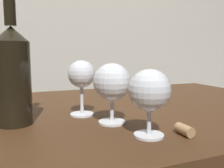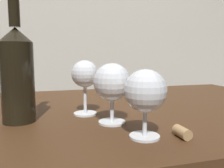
{
  "view_description": "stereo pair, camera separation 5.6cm",
  "coord_description": "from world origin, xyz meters",
  "views": [
    {
      "loc": [
        -0.27,
        -0.68,
        0.92
      ],
      "look_at": [
        -0.07,
        -0.16,
        0.84
      ],
      "focal_mm": 37.78,
      "sensor_mm": 36.0,
      "label": 1
    },
    {
      "loc": [
        -0.22,
        -0.69,
        0.92
      ],
      "look_at": [
        -0.07,
        -0.16,
        0.84
      ],
      "focal_mm": 37.78,
      "sensor_mm": 36.0,
      "label": 2
    }
  ],
  "objects": [
    {
      "name": "wine_glass_rose",
      "position": [
        -0.07,
        -0.16,
        0.85
      ],
      "size": [
        0.09,
        0.09,
        0.15
      ],
      "color": "white",
      "rests_on": "dining_table"
    },
    {
      "name": "back_wall",
      "position": [
        0.0,
        1.16,
        1.3
      ],
      "size": [
        5.0,
        0.08,
        2.6
      ],
      "primitive_type": "cube",
      "color": "beige",
      "rests_on": "ground_plane"
    },
    {
      "name": "wine_bottle",
      "position": [
        -0.29,
        -0.08,
        0.87
      ],
      "size": [
        0.08,
        0.08,
        0.31
      ],
      "color": "black",
      "rests_on": "dining_table"
    },
    {
      "name": "cork",
      "position": [
        0.04,
        -0.29,
        0.76
      ],
      "size": [
        0.02,
        0.04,
        0.02
      ],
      "primitive_type": "cylinder",
      "rotation": [
        1.57,
        0.0,
        0.0
      ],
      "color": "tan",
      "rests_on": "dining_table"
    },
    {
      "name": "wine_glass_port",
      "position": [
        -0.12,
        -0.06,
        0.86
      ],
      "size": [
        0.07,
        0.07,
        0.15
      ],
      "color": "white",
      "rests_on": "dining_table"
    },
    {
      "name": "dining_table",
      "position": [
        0.0,
        0.0,
        0.65
      ],
      "size": [
        1.32,
        0.79,
        0.75
      ],
      "color": "#472B16",
      "rests_on": "ground_plane"
    },
    {
      "name": "wine_glass_cabernet",
      "position": [
        -0.03,
        -0.27,
        0.84
      ],
      "size": [
        0.09,
        0.09,
        0.14
      ],
      "color": "white",
      "rests_on": "dining_table"
    }
  ]
}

